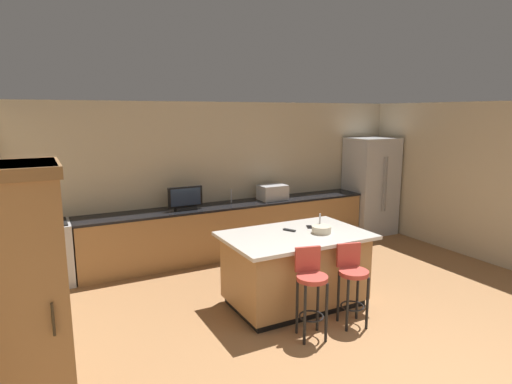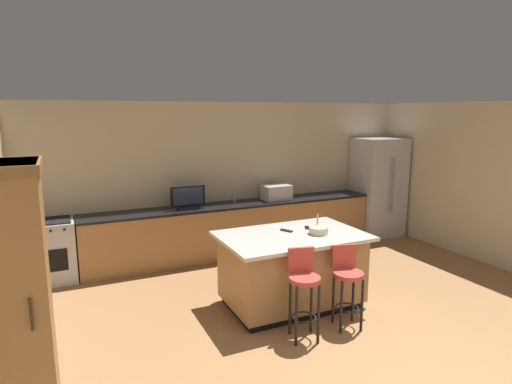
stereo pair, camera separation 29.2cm
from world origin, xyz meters
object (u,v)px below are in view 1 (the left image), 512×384
at_px(range_oven, 42,255).
at_px(microwave, 273,192).
at_px(tv_monitor, 185,199).
at_px(fruit_bowl, 321,230).
at_px(bar_stool_left, 311,285).
at_px(refrigerator, 371,186).
at_px(cabinet_tower, 25,314).
at_px(cell_phone, 310,227).
at_px(kitchen_island, 295,268).
at_px(bar_stool_right, 352,278).
at_px(tv_remote, 289,230).

height_order(range_oven, microwave, microwave).
distance_m(range_oven, tv_monitor, 2.19).
bearing_deg(fruit_bowl, range_oven, 144.24).
xyz_separation_m(bar_stool_left, fruit_bowl, (0.60, 0.64, 0.38)).
bearing_deg(fruit_bowl, refrigerator, 37.90).
distance_m(range_oven, cabinet_tower, 3.46).
distance_m(bar_stool_left, cell_phone, 1.17).
xyz_separation_m(kitchen_island, bar_stool_left, (-0.29, -0.76, 0.12)).
xyz_separation_m(kitchen_island, refrigerator, (3.14, 2.09, 0.49)).
height_order(refrigerator, bar_stool_right, refrigerator).
xyz_separation_m(range_oven, cabinet_tower, (-0.13, -3.40, 0.65)).
distance_m(microwave, tv_remote, 2.19).
bearing_deg(bar_stool_right, range_oven, 151.33).
bearing_deg(bar_stool_right, bar_stool_left, -164.57).
bearing_deg(tv_monitor, fruit_bowl, -64.75).
distance_m(bar_stool_left, fruit_bowl, 0.96).
distance_m(cabinet_tower, microwave, 5.16).
relative_size(microwave, tv_remote, 2.82).
height_order(cabinet_tower, bar_stool_right, cabinet_tower).
height_order(range_oven, cabinet_tower, cabinet_tower).
bearing_deg(kitchen_island, tv_monitor, 109.35).
height_order(refrigerator, cell_phone, refrigerator).
xyz_separation_m(bar_stool_left, tv_remote, (0.29, 0.91, 0.35)).
relative_size(bar_stool_left, tv_remote, 5.85).
height_order(microwave, tv_monitor, tv_monitor).
bearing_deg(cabinet_tower, range_oven, 87.74).
height_order(refrigerator, fruit_bowl, refrigerator).
relative_size(tv_monitor, tv_remote, 3.29).
relative_size(cell_phone, tv_remote, 0.88).
bearing_deg(microwave, range_oven, -179.98).
relative_size(refrigerator, cell_phone, 12.92).
relative_size(range_oven, tv_monitor, 1.64).
xyz_separation_m(refrigerator, bar_stool_right, (-2.85, -2.83, -0.41)).
distance_m(bar_stool_right, cell_phone, 1.00).
relative_size(microwave, cell_phone, 3.20).
height_order(range_oven, bar_stool_right, bar_stool_right).
bearing_deg(microwave, fruit_bowl, -104.59).
distance_m(tv_monitor, bar_stool_left, 2.93).
xyz_separation_m(range_oven, fruit_bowl, (3.15, -2.27, 0.53)).
height_order(microwave, fruit_bowl, microwave).
bearing_deg(microwave, bar_stool_right, -101.72).
distance_m(range_oven, cell_phone, 3.77).
bearing_deg(refrigerator, cabinet_tower, -151.39).
distance_m(kitchen_island, range_oven, 3.56).
distance_m(refrigerator, bar_stool_left, 4.48).
bearing_deg(range_oven, fruit_bowl, -35.76).
distance_m(cabinet_tower, cell_phone, 3.60).
height_order(kitchen_island, tv_monitor, tv_monitor).
xyz_separation_m(kitchen_island, bar_stool_right, (0.30, -0.75, 0.08)).
distance_m(kitchen_island, refrigerator, 3.81).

